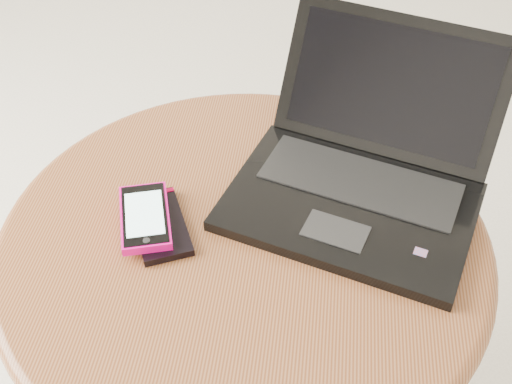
# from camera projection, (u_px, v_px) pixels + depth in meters

# --- Properties ---
(table) EXTENTS (0.64, 0.64, 0.51)m
(table) POSITION_uv_depth(u_px,v_px,m) (245.00, 286.00, 0.94)
(table) COLOR #53331B
(table) RESTS_ON ground
(laptop) EXTENTS (0.40, 0.40, 0.19)m
(laptop) POSITION_uv_depth(u_px,v_px,m) (362.00, 170.00, 0.90)
(laptop) COLOR black
(laptop) RESTS_ON table
(phone_black) EXTENTS (0.11, 0.14, 0.01)m
(phone_black) POSITION_uv_depth(u_px,v_px,m) (160.00, 225.00, 0.86)
(phone_black) COLOR black
(phone_black) RESTS_ON table
(phone_pink) EXTENTS (0.09, 0.13, 0.01)m
(phone_pink) POSITION_uv_depth(u_px,v_px,m) (145.00, 217.00, 0.86)
(phone_pink) COLOR #E4067E
(phone_pink) RESTS_ON phone_black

